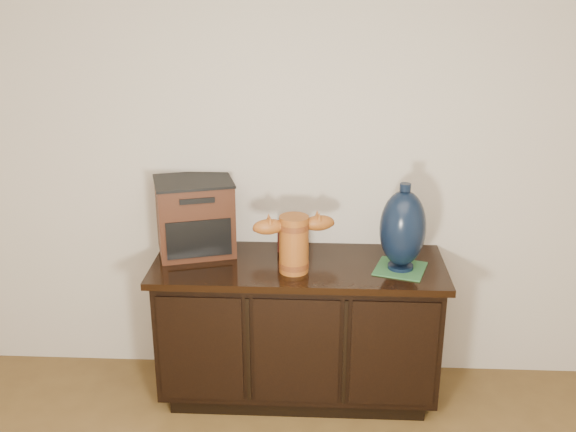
# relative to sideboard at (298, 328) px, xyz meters

# --- Properties ---
(sideboard) EXTENTS (1.46, 0.56, 0.75)m
(sideboard) POSITION_rel_sideboard_xyz_m (0.00, 0.00, 0.00)
(sideboard) COLOR black
(sideboard) RESTS_ON ground
(terracotta_vessel) EXTENTS (0.40, 0.18, 0.28)m
(terracotta_vessel) POSITION_rel_sideboard_xyz_m (-0.02, -0.09, 0.53)
(terracotta_vessel) COLOR #9F551C
(terracotta_vessel) RESTS_ON sideboard
(tv_radio) EXTENTS (0.46, 0.41, 0.39)m
(tv_radio) POSITION_rel_sideboard_xyz_m (-0.54, 0.13, 0.56)
(tv_radio) COLOR #3C1B0F
(tv_radio) RESTS_ON sideboard
(green_mat) EXTENTS (0.29, 0.29, 0.01)m
(green_mat) POSITION_rel_sideboard_xyz_m (0.50, -0.05, 0.37)
(green_mat) COLOR #2A5F32
(green_mat) RESTS_ON sideboard
(lamp_base) EXTENTS (0.28, 0.28, 0.43)m
(lamp_base) POSITION_rel_sideboard_xyz_m (0.50, -0.05, 0.58)
(lamp_base) COLOR black
(lamp_base) RESTS_ON green_mat
(spray_can) EXTENTS (0.06, 0.06, 0.18)m
(spray_can) POSITION_rel_sideboard_xyz_m (-0.08, 0.15, 0.46)
(spray_can) COLOR #5F1810
(spray_can) RESTS_ON sideboard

